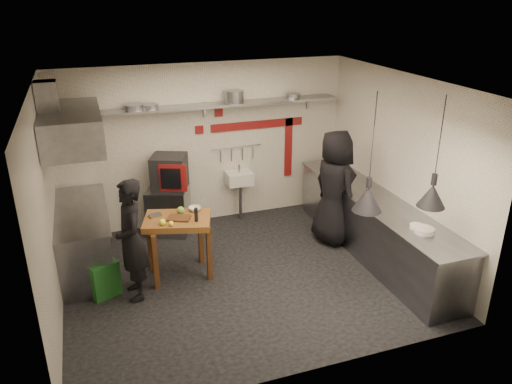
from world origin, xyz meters
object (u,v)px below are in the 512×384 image
object	(u,v)px
green_bin	(102,277)
chef_right	(334,188)
combi_oven	(169,172)
oven_stand	(169,210)
prep_table	(179,247)
chef_left	(131,240)

from	to	relation	value
green_bin	chef_right	xyz separation A→B (m)	(3.70, 0.35, 0.70)
combi_oven	chef_right	size ratio (longest dim) A/B	0.31
oven_stand	prep_table	xyz separation A→B (m)	(-0.11, -1.45, 0.06)
prep_table	chef_right	xyz separation A→B (m)	(2.59, 0.23, 0.49)
oven_stand	green_bin	bearing A→B (deg)	-105.26
prep_table	chef_left	bearing A→B (deg)	-138.09
oven_stand	chef_right	distance (m)	2.82
combi_oven	green_bin	size ratio (longest dim) A/B	1.16
combi_oven	chef_right	distance (m)	2.71
combi_oven	prep_table	size ratio (longest dim) A/B	0.63
oven_stand	prep_table	distance (m)	1.45
prep_table	chef_left	size ratio (longest dim) A/B	0.54
prep_table	chef_right	size ratio (longest dim) A/B	0.49
chef_right	oven_stand	bearing A→B (deg)	53.30
oven_stand	combi_oven	xyz separation A→B (m)	(0.05, -0.02, 0.69)
combi_oven	prep_table	xyz separation A→B (m)	(-0.16, -1.43, -0.63)
green_bin	chef_right	bearing A→B (deg)	5.46
green_bin	oven_stand	bearing A→B (deg)	52.41
oven_stand	chef_right	xyz separation A→B (m)	(2.49, -1.22, 0.55)
oven_stand	green_bin	distance (m)	1.99
chef_left	combi_oven	bearing A→B (deg)	150.14
combi_oven	chef_left	size ratio (longest dim) A/B	0.34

